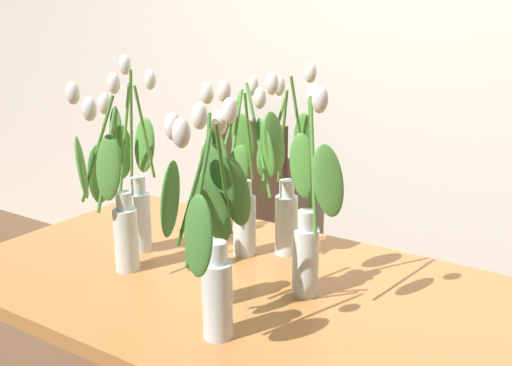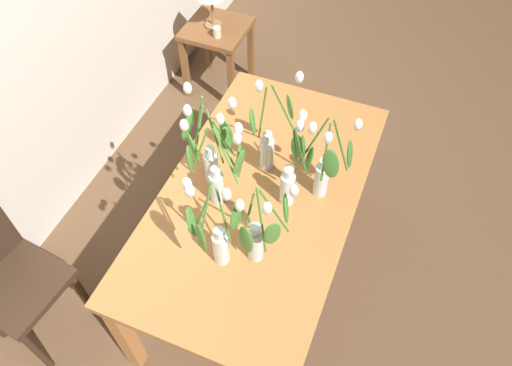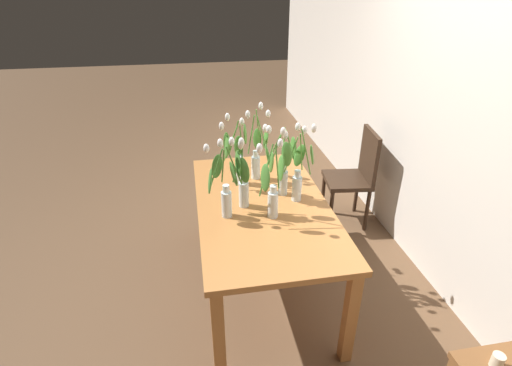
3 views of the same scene
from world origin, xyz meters
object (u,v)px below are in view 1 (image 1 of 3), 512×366
object	(u,v)px
dining_table	(242,313)
tulip_vase_3	(113,204)
tulip_vase_5	(244,183)
tulip_vase_2	(135,182)
tulip_vase_4	(284,185)
tulip_vase_6	(216,241)
tulip_vase_0	(309,228)
tulip_vase_1	(209,251)
dining_chair	(238,209)

from	to	relation	value
dining_table	tulip_vase_3	distance (m)	0.46
dining_table	tulip_vase_5	world-z (taller)	tulip_vase_5
tulip_vase_5	tulip_vase_2	bearing A→B (deg)	-158.51
tulip_vase_3	tulip_vase_4	xyz separation A→B (m)	(0.31, 0.38, 0.01)
dining_table	tulip_vase_6	distance (m)	0.30
dining_table	tulip_vase_2	world-z (taller)	tulip_vase_2
tulip_vase_0	tulip_vase_4	world-z (taller)	tulip_vase_4
tulip_vase_3	tulip_vase_6	size ratio (longest dim) A/B	1.03
tulip_vase_3	tulip_vase_2	bearing A→B (deg)	114.89
tulip_vase_0	tulip_vase_2	size ratio (longest dim) A/B	0.96
tulip_vase_1	tulip_vase_4	size ratio (longest dim) A/B	0.93
dining_table	tulip_vase_0	xyz separation A→B (m)	(0.19, 0.03, 0.28)
dining_table	tulip_vase_0	distance (m)	0.34
tulip_vase_0	tulip_vase_6	bearing A→B (deg)	-132.33
dining_table	tulip_vase_5	bearing A→B (deg)	122.58
tulip_vase_4	tulip_vase_5	distance (m)	0.13
dining_table	tulip_vase_4	bearing A→B (deg)	94.64
tulip_vase_6	tulip_vase_3	bearing A→B (deg)	178.22
tulip_vase_3	dining_chair	bearing A→B (deg)	109.32
dining_table	tulip_vase_2	bearing A→B (deg)	176.05
tulip_vase_2	tulip_vase_5	bearing A→B (deg)	21.49
dining_table	tulip_vase_1	xyz separation A→B (m)	(0.10, -0.27, 0.30)
tulip_vase_3	tulip_vase_5	xyz separation A→B (m)	(0.24, 0.28, 0.03)
dining_table	tulip_vase_1	size ratio (longest dim) A/B	3.03
tulip_vase_0	tulip_vase_5	bearing A→B (deg)	156.70
tulip_vase_0	dining_chair	bearing A→B (deg)	132.83
tulip_vase_1	tulip_vase_2	size ratio (longest dim) A/B	0.91
dining_table	tulip_vase_4	world-z (taller)	tulip_vase_4
tulip_vase_5	tulip_vase_6	distance (m)	0.33
dining_table	dining_chair	xyz separation A→B (m)	(-0.74, 1.03, -0.12)
tulip_vase_0	tulip_vase_4	xyz separation A→B (m)	(-0.21, 0.22, 0.02)
tulip_vase_0	tulip_vase_1	world-z (taller)	tulip_vase_0
tulip_vase_5	tulip_vase_6	xyz separation A→B (m)	(0.12, -0.30, -0.06)
tulip_vase_4	tulip_vase_1	bearing A→B (deg)	-76.93
tulip_vase_0	tulip_vase_5	world-z (taller)	tulip_vase_0
tulip_vase_4	tulip_vase_6	size ratio (longest dim) A/B	1.09
dining_table	tulip_vase_6	size ratio (longest dim) A/B	3.07
tulip_vase_3	dining_chair	distance (m)	1.30
tulip_vase_0	tulip_vase_2	xyz separation A→B (m)	(-0.59, -0.00, 0.03)
tulip_vase_5	tulip_vase_1	bearing A→B (deg)	-64.83
tulip_vase_4	tulip_vase_6	bearing A→B (deg)	-83.11
tulip_vase_1	tulip_vase_3	bearing A→B (deg)	162.99
tulip_vase_0	tulip_vase_4	size ratio (longest dim) A/B	0.99
tulip_vase_2	tulip_vase_3	distance (m)	0.18
tulip_vase_1	tulip_vase_0	bearing A→B (deg)	73.66
tulip_vase_0	tulip_vase_2	distance (m)	0.59
tulip_vase_4	tulip_vase_2	bearing A→B (deg)	-150.32
dining_table	tulip_vase_6	world-z (taller)	tulip_vase_6
tulip_vase_3	tulip_vase_6	world-z (taller)	tulip_vase_3
tulip_vase_2	dining_table	bearing A→B (deg)	-3.95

